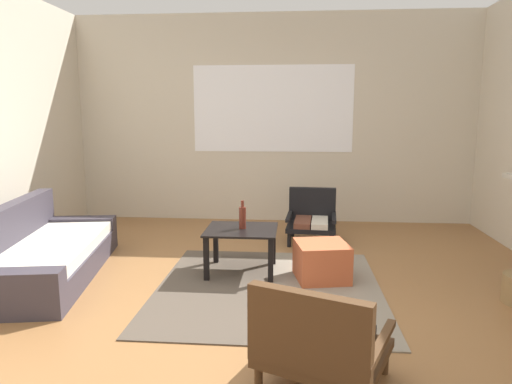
# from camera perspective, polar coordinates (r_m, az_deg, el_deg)

# --- Properties ---
(ground_plane) EXTENTS (7.80, 7.80, 0.00)m
(ground_plane) POSITION_cam_1_polar(r_m,az_deg,el_deg) (3.42, -0.61, -15.00)
(ground_plane) COLOR olive
(far_wall_with_window) EXTENTS (5.60, 0.13, 2.70)m
(far_wall_with_window) POSITION_cam_1_polar(r_m,az_deg,el_deg) (6.16, 2.10, 8.98)
(far_wall_with_window) COLOR beige
(far_wall_with_window) RESTS_ON ground
(area_rug) EXTENTS (1.83, 1.94, 0.01)m
(area_rug) POSITION_cam_1_polar(r_m,az_deg,el_deg) (3.88, 1.58, -11.82)
(area_rug) COLOR #4C4238
(area_rug) RESTS_ON ground
(couch) EXTENTS (1.09, 1.97, 0.65)m
(couch) POSITION_cam_1_polar(r_m,az_deg,el_deg) (4.50, -25.03, -7.06)
(couch) COLOR #38333D
(couch) RESTS_ON ground
(coffee_table) EXTENTS (0.63, 0.56, 0.41)m
(coffee_table) POSITION_cam_1_polar(r_m,az_deg,el_deg) (4.15, -1.81, -5.57)
(coffee_table) COLOR black
(coffee_table) RESTS_ON ground
(armchair_by_window) EXTENTS (0.58, 0.57, 0.58)m
(armchair_by_window) POSITION_cam_1_polar(r_m,az_deg,el_deg) (5.25, 6.92, -3.13)
(armchair_by_window) COLOR black
(armchair_by_window) RESTS_ON ground
(armchair_striped_foreground) EXTENTS (0.79, 0.77, 0.60)m
(armchair_striped_foreground) POSITION_cam_1_polar(r_m,az_deg,el_deg) (2.50, 7.89, -18.04)
(armchair_striped_foreground) COLOR #472D19
(armchair_striped_foreground) RESTS_ON ground
(ottoman_orange) EXTENTS (0.50, 0.50, 0.33)m
(ottoman_orange) POSITION_cam_1_polar(r_m,az_deg,el_deg) (4.06, 8.13, -8.53)
(ottoman_orange) COLOR #BC5633
(ottoman_orange) RESTS_ON ground
(glass_bottle) EXTENTS (0.06, 0.06, 0.26)m
(glass_bottle) POSITION_cam_1_polar(r_m,az_deg,el_deg) (4.12, -1.69, -3.12)
(glass_bottle) COLOR #5B2319
(glass_bottle) RESTS_ON coffee_table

